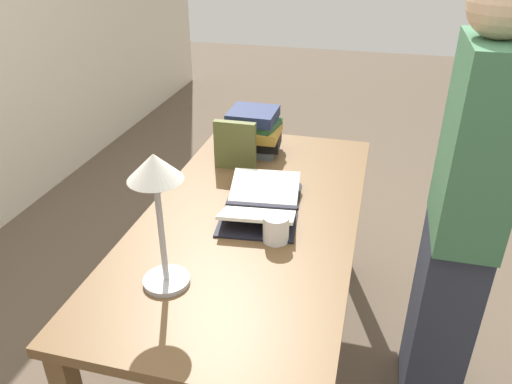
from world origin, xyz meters
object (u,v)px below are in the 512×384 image
object	(u,v)px
coffee_mug	(276,228)
person_reader	(461,225)
open_book	(261,204)
book_standing_upright	(235,145)
reading_lamp	(157,188)
book_stack_tall	(253,131)

from	to	relation	value
coffee_mug	person_reader	size ratio (longest dim) A/B	0.07
open_book	coffee_mug	size ratio (longest dim) A/B	3.81
book_standing_upright	reading_lamp	bearing A→B (deg)	-178.93
reading_lamp	person_reader	size ratio (longest dim) A/B	0.27
book_stack_tall	coffee_mug	distance (m)	0.74
open_book	book_standing_upright	distance (m)	0.39
book_stack_tall	person_reader	size ratio (longest dim) A/B	0.17
book_stack_tall	reading_lamp	xyz separation A→B (m)	(-1.00, 0.01, 0.22)
book_standing_upright	person_reader	bearing A→B (deg)	-112.41
book_standing_upright	coffee_mug	world-z (taller)	book_standing_upright
book_stack_tall	person_reader	xyz separation A→B (m)	(-0.54, -0.87, -0.04)
open_book	reading_lamp	distance (m)	0.61
book_standing_upright	person_reader	xyz separation A→B (m)	(-0.36, -0.90, -0.04)
open_book	book_stack_tall	bearing A→B (deg)	11.78
book_stack_tall	book_standing_upright	xyz separation A→B (m)	(-0.18, 0.03, 0.00)
reading_lamp	book_standing_upright	bearing A→B (deg)	1.65
coffee_mug	book_stack_tall	bearing A→B (deg)	20.72
coffee_mug	open_book	bearing A→B (deg)	27.43
open_book	coffee_mug	distance (m)	0.21
open_book	book_standing_upright	xyz separation A→B (m)	(0.32, 0.20, 0.09)
book_standing_upright	coffee_mug	distance (m)	0.59
book_standing_upright	open_book	bearing A→B (deg)	-148.97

